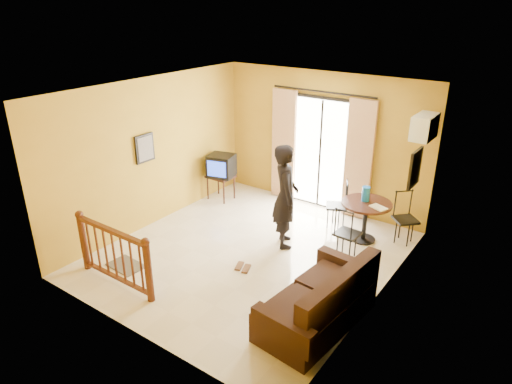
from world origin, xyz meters
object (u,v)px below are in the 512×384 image
Objects in this scene: sofa at (320,304)px; standing_person at (286,196)px; coffee_table at (345,280)px; television at (221,166)px; dining_table at (366,210)px.

standing_person reaches higher than sofa.
sofa reaches higher than coffee_table.
sofa is (3.73, -2.49, -0.44)m from television.
standing_person is (-1.56, 1.61, 0.59)m from sofa.
dining_table is 1.49m from standing_person.
television reaches higher than sofa.
dining_table reaches higher than coffee_table.
standing_person is at bearing -139.09° from dining_table.
sofa reaches higher than dining_table.
television is 0.34× the size of standing_person.
coffee_table is 0.46× the size of sofa.
standing_person reaches higher than dining_table.
sofa is at bearing -89.41° from coffee_table.
television is at bearing 151.98° from sofa.
standing_person is at bearing -36.80° from television.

